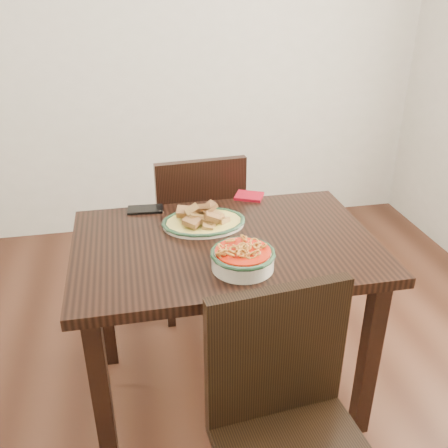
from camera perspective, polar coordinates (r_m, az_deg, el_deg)
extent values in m
plane|color=#351B10|center=(2.25, -1.56, -19.90)|extent=(3.50, 3.50, 0.00)
cube|color=beige|center=(3.30, -7.58, 20.72)|extent=(3.50, 0.10, 2.60)
cube|color=black|center=(1.86, 0.12, -2.48)|extent=(1.12, 0.74, 0.04)
cube|color=black|center=(1.82, -13.75, -18.87)|extent=(0.06, 0.06, 0.71)
cube|color=black|center=(1.99, 16.19, -14.64)|extent=(0.06, 0.06, 0.71)
cube|color=black|center=(2.28, -13.54, -8.24)|extent=(0.06, 0.06, 0.71)
cube|color=black|center=(2.42, 10.01, -5.70)|extent=(0.06, 0.06, 0.71)
cube|color=black|center=(2.59, -3.44, -0.99)|extent=(0.45, 0.45, 0.04)
cube|color=black|center=(2.88, -0.77, -3.00)|extent=(0.04, 0.04, 0.41)
cube|color=black|center=(2.83, -7.45, -3.92)|extent=(0.04, 0.04, 0.41)
cube|color=black|center=(2.60, 1.21, -6.59)|extent=(0.04, 0.04, 0.41)
cube|color=black|center=(2.54, -6.22, -7.70)|extent=(0.04, 0.04, 0.41)
cube|color=black|center=(2.32, -2.56, 2.14)|extent=(0.42, 0.07, 0.44)
cube|color=black|center=(1.47, 6.06, -14.38)|extent=(0.42, 0.08, 0.44)
ellipsoid|color=beige|center=(1.96, -2.33, 0.09)|extent=(0.32, 0.24, 0.02)
ellipsoid|color=gold|center=(1.96, -2.33, 0.25)|extent=(0.31, 0.23, 0.01)
torus|color=#183520|center=(1.95, -2.34, 0.30)|extent=(0.25, 0.25, 0.01)
cylinder|color=beige|center=(1.67, 2.16, -4.12)|extent=(0.21, 0.21, 0.06)
torus|color=#18351F|center=(1.66, 2.17, -3.35)|extent=(0.22, 0.22, 0.02)
cylinder|color=#B41B08|center=(1.65, 2.17, -3.20)|extent=(0.19, 0.19, 0.01)
cube|color=black|center=(2.10, -8.99, 1.66)|extent=(0.15, 0.09, 0.01)
cube|color=maroon|center=(2.21, 2.89, 3.21)|extent=(0.15, 0.14, 0.01)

